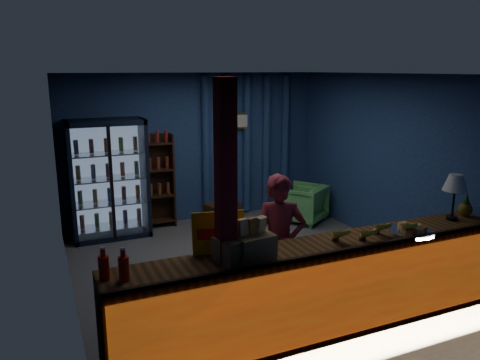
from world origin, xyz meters
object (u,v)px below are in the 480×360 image
at_px(table_lamp, 455,184).
at_px(shopkeeper, 280,245).
at_px(pastry_tray, 411,230).
at_px(green_chair, 303,203).

bearing_deg(table_lamp, shopkeeper, 166.35).
relative_size(pastry_tray, table_lamp, 0.90).
bearing_deg(shopkeeper, green_chair, 76.83).
distance_m(pastry_tray, table_lamp, 0.86).
distance_m(green_chair, table_lamp, 3.28).
relative_size(green_chair, table_lamp, 1.34).
height_order(green_chair, table_lamp, table_lamp).
relative_size(shopkeeper, pastry_tray, 3.21).
bearing_deg(pastry_tray, table_lamp, 11.24).
height_order(pastry_tray, table_lamp, table_lamp).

